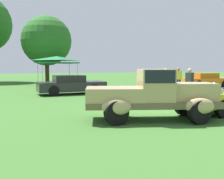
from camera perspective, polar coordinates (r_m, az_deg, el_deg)
ground_plane at (r=9.47m, az=10.37°, el=-5.85°), size 120.00×120.00×0.00m
feature_pickup_truck at (r=8.69m, az=8.98°, el=-1.04°), size 4.56×2.89×1.70m
show_car_charcoal at (r=16.86m, az=-9.02°, el=1.03°), size 4.29×1.73×1.22m
show_car_orange at (r=23.54m, az=20.21°, el=1.93°), size 4.23×2.45×1.22m
spectator_near_truck at (r=19.03m, az=14.48°, el=2.34°), size 0.39×0.46×1.69m
spectator_by_row at (r=14.55m, az=16.75°, el=1.47°), size 0.28×0.42×1.69m
spectator_far_side at (r=15.05m, az=11.72°, el=1.70°), size 0.47×0.42×1.69m
canopy_tent_center_field at (r=24.17m, az=-12.14°, el=6.54°), size 3.36×3.36×2.71m
treeline_center at (r=29.30m, az=-14.29°, el=10.39°), size 5.38×5.38×7.25m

